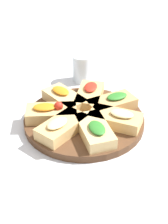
# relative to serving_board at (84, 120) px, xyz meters

# --- Properties ---
(ground_plane) EXTENTS (3.00, 3.00, 0.00)m
(ground_plane) POSITION_rel_serving_board_xyz_m (0.00, 0.00, -0.01)
(ground_plane) COLOR silver
(serving_board) EXTENTS (0.32, 0.32, 0.02)m
(serving_board) POSITION_rel_serving_board_xyz_m (0.00, 0.00, 0.00)
(serving_board) COLOR #51331E
(serving_board) RESTS_ON ground_plane
(focaccia_slice_0) EXTENTS (0.14, 0.08, 0.04)m
(focaccia_slice_0) POSITION_rel_serving_board_xyz_m (-0.09, 0.01, 0.03)
(focaccia_slice_0) COLOR tan
(focaccia_slice_0) RESTS_ON serving_board
(focaccia_slice_1) EXTENTS (0.14, 0.14, 0.04)m
(focaccia_slice_1) POSITION_rel_serving_board_xyz_m (-0.06, -0.06, 0.03)
(focaccia_slice_1) COLOR tan
(focaccia_slice_1) RESTS_ON serving_board
(focaccia_slice_2) EXTENTS (0.08, 0.14, 0.04)m
(focaccia_slice_2) POSITION_rel_serving_board_xyz_m (0.01, -0.09, 0.03)
(focaccia_slice_2) COLOR tan
(focaccia_slice_2) RESTS_ON serving_board
(focaccia_slice_3) EXTENTS (0.15, 0.13, 0.04)m
(focaccia_slice_3) POSITION_rel_serving_board_xyz_m (0.07, -0.05, 0.03)
(focaccia_slice_3) COLOR #DBB775
(focaccia_slice_3) RESTS_ON serving_board
(focaccia_slice_4) EXTENTS (0.15, 0.11, 0.05)m
(focaccia_slice_4) POSITION_rel_serving_board_xyz_m (0.08, 0.03, 0.03)
(focaccia_slice_4) COLOR tan
(focaccia_slice_4) RESTS_ON serving_board
(focaccia_slice_5) EXTENTS (0.11, 0.15, 0.04)m
(focaccia_slice_5) POSITION_rel_serving_board_xyz_m (0.03, 0.08, 0.03)
(focaccia_slice_5) COLOR tan
(focaccia_slice_5) RESTS_ON serving_board
(focaccia_slice_6) EXTENTS (0.13, 0.15, 0.04)m
(focaccia_slice_6) POSITION_rel_serving_board_xyz_m (-0.05, 0.07, 0.03)
(focaccia_slice_6) COLOR #DBB775
(focaccia_slice_6) RESTS_ON serving_board
(water_glass) EXTENTS (0.06, 0.06, 0.09)m
(water_glass) POSITION_rel_serving_board_xyz_m (0.07, -0.23, 0.03)
(water_glass) COLOR silver
(water_glass) RESTS_ON ground_plane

